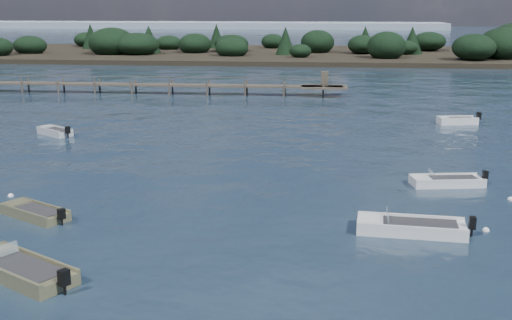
# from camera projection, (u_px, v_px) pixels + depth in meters

# --- Properties ---
(ground) EXTENTS (400.00, 400.00, 0.00)m
(ground) POSITION_uv_depth(u_px,v_px,m) (293.00, 82.00, 82.51)
(ground) COLOR #152332
(ground) RESTS_ON ground
(dinghy_mid_grey) EXTENTS (3.94, 3.09, 1.03)m
(dinghy_mid_grey) POSITION_uv_depth(u_px,v_px,m) (35.00, 214.00, 30.87)
(dinghy_mid_grey) COLOR #74714D
(dinghy_mid_grey) RESTS_ON ground
(dinghy_near_olive) EXTENTS (5.06, 4.00, 1.27)m
(dinghy_near_olive) POSITION_uv_depth(u_px,v_px,m) (20.00, 272.00, 24.18)
(dinghy_near_olive) COLOR #74714D
(dinghy_near_olive) RESTS_ON ground
(dinghy_mid_white_b) EXTENTS (4.41, 2.14, 1.07)m
(dinghy_mid_white_b) POSITION_uv_depth(u_px,v_px,m) (447.00, 183.00, 36.21)
(dinghy_mid_white_b) COLOR silver
(dinghy_mid_white_b) RESTS_ON ground
(tender_far_grey_b) EXTENTS (3.72, 1.87, 1.25)m
(tender_far_grey_b) POSITION_uv_depth(u_px,v_px,m) (457.00, 122.00, 54.38)
(tender_far_grey_b) COLOR silver
(tender_far_grey_b) RESTS_ON ground
(tender_far_grey) EXTENTS (3.31, 2.82, 1.13)m
(tender_far_grey) POSITION_uv_depth(u_px,v_px,m) (55.00, 133.00, 49.93)
(tender_far_grey) COLOR #B8BEC0
(tender_far_grey) RESTS_ON ground
(dinghy_mid_white_a) EXTENTS (5.22, 2.21, 1.21)m
(dinghy_mid_white_a) POSITION_uv_depth(u_px,v_px,m) (411.00, 229.00, 28.79)
(dinghy_mid_white_a) COLOR silver
(dinghy_mid_white_a) RESTS_ON ground
(buoy_b) EXTENTS (0.32, 0.32, 0.32)m
(buoy_b) POSITION_uv_depth(u_px,v_px,m) (486.00, 231.00, 29.05)
(buoy_b) COLOR white
(buoy_b) RESTS_ON ground
(buoy_c) EXTENTS (0.32, 0.32, 0.32)m
(buoy_c) POSITION_uv_depth(u_px,v_px,m) (11.00, 196.00, 34.17)
(buoy_c) COLOR white
(buoy_c) RESTS_ON ground
(buoy_d) EXTENTS (0.32, 0.32, 0.32)m
(buoy_d) POSITION_uv_depth(u_px,v_px,m) (511.00, 200.00, 33.60)
(buoy_d) COLOR white
(buoy_d) RESTS_ON ground
(jetty) EXTENTS (64.50, 3.20, 3.40)m
(jetty) POSITION_uv_depth(u_px,v_px,m) (97.00, 84.00, 72.80)
(jetty) COLOR #4E4539
(jetty) RESTS_ON ground
(far_headland) EXTENTS (190.00, 40.00, 5.80)m
(far_headland) POSITION_uv_depth(u_px,v_px,m) (438.00, 47.00, 118.23)
(far_headland) COLOR black
(far_headland) RESTS_ON ground
(distant_haze) EXTENTS (280.00, 20.00, 2.40)m
(distant_haze) POSITION_uv_depth(u_px,v_px,m) (86.00, 28.00, 255.51)
(distant_haze) COLOR #8594A5
(distant_haze) RESTS_ON ground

